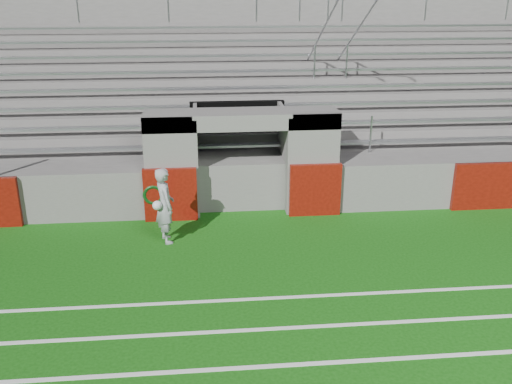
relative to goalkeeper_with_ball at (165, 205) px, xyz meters
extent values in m
plane|color=#114E0D|center=(1.86, -1.73, -0.88)|extent=(90.00, 90.00, 0.00)
cube|color=white|center=(1.86, -4.73, -0.87)|extent=(28.00, 0.09, 0.01)
cube|color=white|center=(1.86, -3.73, -0.87)|extent=(28.00, 0.09, 0.01)
cube|color=white|center=(1.86, -2.73, -0.87)|extent=(28.00, 0.09, 0.01)
cube|color=slate|center=(0.06, 1.77, 0.42)|extent=(1.20, 1.00, 2.60)
cube|color=slate|center=(3.66, 1.77, 0.42)|extent=(1.20, 1.00, 2.60)
cube|color=black|center=(1.86, 3.47, 0.37)|extent=(2.60, 0.20, 2.50)
cube|color=slate|center=(0.71, 2.37, 0.37)|extent=(0.10, 2.20, 2.50)
cube|color=slate|center=(3.01, 2.37, 0.37)|extent=(0.10, 2.20, 2.50)
cube|color=slate|center=(1.86, 1.77, 1.52)|extent=(4.80, 1.00, 0.40)
cube|color=slate|center=(1.86, 5.62, 0.27)|extent=(26.00, 8.00, 0.20)
cube|color=slate|center=(1.86, 5.62, -0.35)|extent=(26.00, 8.00, 1.05)
cube|color=#560D07|center=(0.06, 1.21, -0.20)|extent=(1.30, 0.15, 1.35)
cube|color=#560D07|center=(3.66, 1.21, -0.20)|extent=(1.30, 0.15, 1.35)
cube|color=#560D07|center=(8.36, 1.21, -0.25)|extent=(2.20, 0.15, 1.25)
cube|color=gray|center=(1.86, 2.69, 0.59)|extent=(23.00, 0.28, 0.06)
cube|color=slate|center=(1.86, 3.54, 0.56)|extent=(24.00, 0.75, 0.38)
cube|color=gray|center=(1.86, 3.44, 0.97)|extent=(23.00, 0.28, 0.06)
cube|color=slate|center=(1.86, 4.29, 0.75)|extent=(24.00, 0.75, 0.76)
cube|color=gray|center=(1.86, 4.19, 1.35)|extent=(23.00, 0.28, 0.06)
cube|color=slate|center=(1.86, 5.04, 0.94)|extent=(24.00, 0.75, 1.14)
cube|color=gray|center=(1.86, 4.94, 1.73)|extent=(23.00, 0.28, 0.06)
cube|color=slate|center=(1.86, 5.79, 1.13)|extent=(24.00, 0.75, 1.52)
cube|color=gray|center=(1.86, 5.69, 2.11)|extent=(23.00, 0.28, 0.06)
cube|color=slate|center=(1.86, 6.54, 1.32)|extent=(24.00, 0.75, 1.90)
cube|color=gray|center=(1.86, 6.44, 2.49)|extent=(23.00, 0.28, 0.06)
cube|color=slate|center=(1.86, 7.29, 1.51)|extent=(24.00, 0.75, 2.28)
cube|color=gray|center=(1.86, 7.19, 2.87)|extent=(23.00, 0.28, 0.06)
cube|color=slate|center=(1.86, 8.04, 1.70)|extent=(24.00, 0.75, 2.66)
cube|color=gray|center=(1.86, 7.94, 3.25)|extent=(23.00, 0.28, 0.06)
cube|color=slate|center=(1.86, 8.72, 1.77)|extent=(26.00, 0.60, 5.29)
cylinder|color=#A5A8AD|center=(4.36, 2.42, 0.87)|extent=(0.05, 0.05, 1.00)
cylinder|color=#A5A8AD|center=(4.36, 5.42, 2.39)|extent=(0.05, 0.05, 1.00)
cylinder|color=#A5A8AD|center=(4.36, 8.42, 3.91)|extent=(0.05, 0.05, 1.00)
cylinder|color=#A5A8AD|center=(4.36, 5.42, 2.89)|extent=(0.05, 6.02, 3.08)
cylinder|color=#A5A8AD|center=(5.36, 2.42, 0.87)|extent=(0.05, 0.05, 1.00)
cylinder|color=#A5A8AD|center=(5.36, 5.42, 2.39)|extent=(0.05, 0.05, 1.00)
cylinder|color=#A5A8AD|center=(5.36, 8.42, 3.91)|extent=(0.05, 0.05, 1.00)
cylinder|color=#A5A8AD|center=(5.36, 5.42, 2.89)|extent=(0.05, 6.02, 3.08)
cylinder|color=#A5A8AD|center=(-3.14, 8.42, 3.96)|extent=(0.05, 0.05, 1.10)
cylinder|color=#A5A8AD|center=(-0.14, 8.42, 3.96)|extent=(0.05, 0.05, 1.10)
cylinder|color=#A5A8AD|center=(2.86, 8.42, 3.96)|extent=(0.05, 0.05, 1.10)
cylinder|color=#A5A8AD|center=(5.86, 8.42, 3.96)|extent=(0.05, 0.05, 1.10)
cylinder|color=#A5A8AD|center=(8.86, 8.42, 3.96)|extent=(0.05, 0.05, 1.10)
cylinder|color=#A5A8AD|center=(11.86, 8.42, 3.96)|extent=(0.05, 0.05, 1.10)
imported|color=#9DA1A6|center=(0.00, 0.00, 0.00)|extent=(0.60, 0.74, 1.75)
sphere|color=white|center=(-0.16, -0.16, 0.07)|extent=(0.21, 0.21, 0.21)
torus|color=#0C3D1C|center=(-0.35, 1.22, -0.19)|extent=(0.52, 0.10, 0.52)
torus|color=#0B380F|center=(-0.35, 1.17, -0.18)|extent=(0.52, 0.10, 0.52)
camera|label=1|loc=(0.92, -12.00, 4.74)|focal=40.00mm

